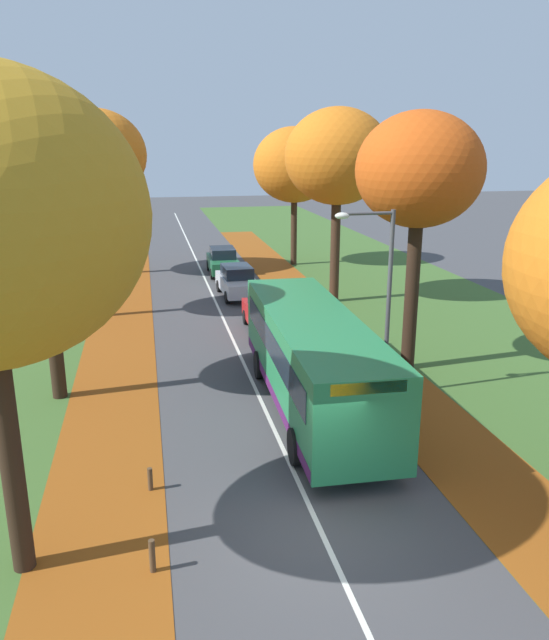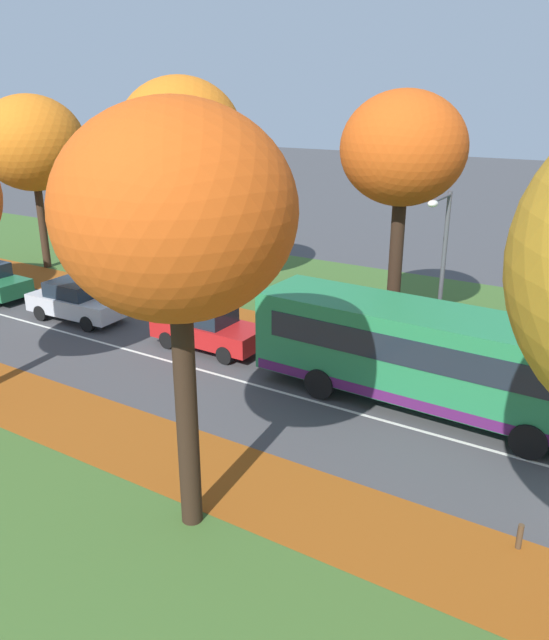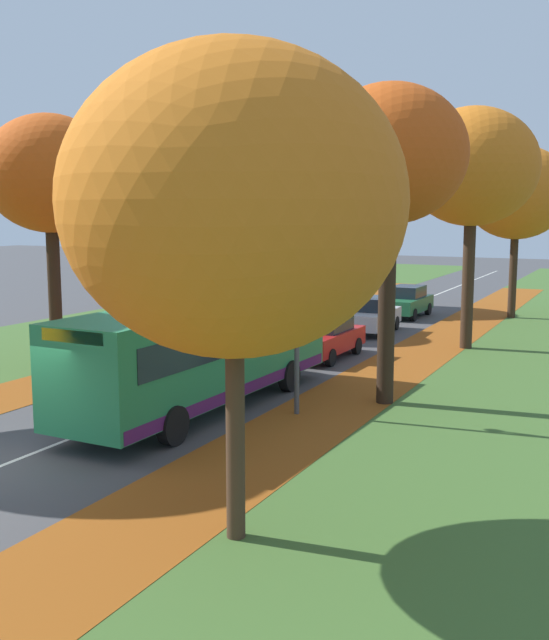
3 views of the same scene
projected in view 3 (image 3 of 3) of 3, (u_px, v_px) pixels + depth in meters
name	position (u px, v px, depth m)	size (l,w,h in m)	color
ground_plane	(5.00, 464.00, 16.32)	(160.00, 160.00, 0.00)	#424244
grass_verge_left	(171.00, 320.00, 38.10)	(12.00, 90.00, 0.01)	#3D6028
leaf_litter_left	(182.00, 345.00, 30.76)	(2.80, 60.00, 0.00)	#8C4714
leaf_litter_right	(399.00, 366.00, 26.72)	(2.80, 60.00, 0.00)	#8C4714
road_centre_line	(340.00, 333.00, 34.06)	(0.12, 80.00, 0.01)	silver
tree_left_near	(50.00, 175.00, 25.73)	(4.51, 4.51, 8.79)	black
tree_left_mid	(209.00, 198.00, 34.04)	(4.29, 4.29, 8.07)	#382619
tree_left_far	(295.00, 183.00, 42.51)	(5.84, 5.84, 9.75)	#382619
tree_right_nearest	(234.00, 202.00, 11.88)	(5.54, 5.54, 8.12)	#422D1E
tree_right_near	(390.00, 157.00, 20.58)	(4.29, 4.29, 8.96)	black
tree_right_mid	(472.00, 168.00, 29.20)	(5.13, 5.13, 9.51)	#382619
tree_right_far	(517.00, 193.00, 37.96)	(5.26, 5.26, 8.79)	#382619
streetlamp_right	(286.00, 277.00, 19.98)	(1.89, 0.28, 6.00)	#47474C
bus	(205.00, 348.00, 20.77)	(2.87, 10.46, 2.98)	#237A47
car_red_lead	(325.00, 337.00, 28.08)	(1.83, 4.22, 1.62)	#B21919
car_silver_following	(372.00, 315.00, 33.95)	(1.92, 4.27, 1.62)	#B7BABF
car_green_third_in_line	(407.00, 301.00, 39.06)	(1.85, 4.23, 1.62)	#1E6038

